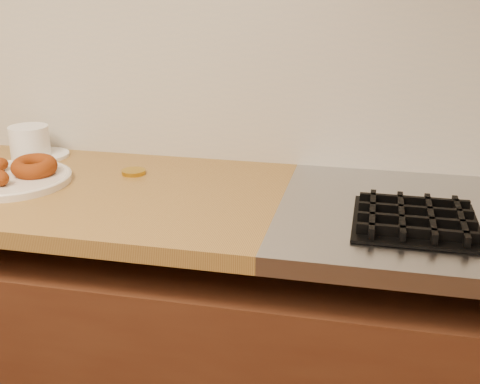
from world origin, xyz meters
TOP-DOWN VIEW (x-y plane):
  - base_cabinet at (0.00, 1.69)m, footprint 3.60×0.60m
  - backsplash at (0.00, 1.99)m, footprint 3.60×0.02m
  - donut_plate at (-0.19, 1.66)m, footprint 0.30×0.30m
  - ring_donut at (-0.14, 1.70)m, footprint 0.16×0.16m
  - plastic_tub at (-0.26, 1.88)m, footprint 0.12×0.12m
  - tub_lid at (-0.23, 1.89)m, footprint 0.19×0.19m
  - brass_jar_lid at (0.09, 1.80)m, footprint 0.08×0.08m

SIDE VIEW (x-z plane):
  - base_cabinet at x=0.00m, z-range 0.00..0.77m
  - tub_lid at x=-0.23m, z-range 0.90..0.91m
  - brass_jar_lid at x=0.09m, z-range 0.90..0.91m
  - donut_plate at x=-0.19m, z-range 0.90..0.92m
  - ring_donut at x=-0.14m, z-range 0.91..0.96m
  - plastic_tub at x=-0.26m, z-range 0.90..0.99m
  - backsplash at x=0.00m, z-range 0.90..1.50m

